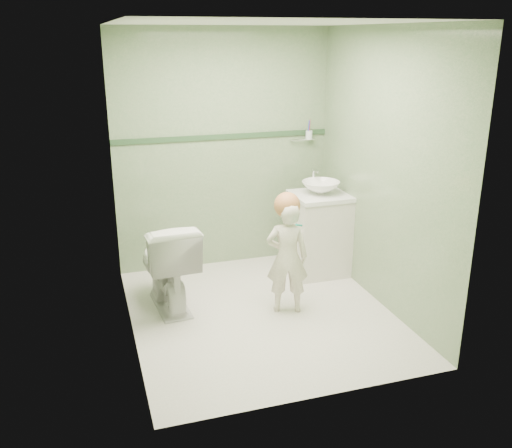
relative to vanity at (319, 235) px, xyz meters
name	(u,v)px	position (x,y,z in m)	size (l,w,h in m)	color
ground	(261,314)	(-0.84, -0.70, -0.40)	(2.50, 2.50, 0.00)	beige
room_shell	(262,180)	(-0.84, -0.70, 0.80)	(2.50, 2.54, 2.40)	gray
trim_stripe	(223,137)	(-0.84, 0.54, 0.95)	(2.20, 0.02, 0.05)	#2C4B2D
vanity	(319,235)	(0.00, 0.00, 0.00)	(0.52, 0.50, 0.80)	silver
counter	(321,196)	(0.00, 0.00, 0.41)	(0.54, 0.52, 0.04)	white
basin	(321,188)	(0.00, 0.00, 0.49)	(0.37, 0.37, 0.13)	white
faucet	(314,175)	(0.00, 0.19, 0.57)	(0.03, 0.13, 0.18)	silver
cup_holder	(308,135)	(0.05, 0.48, 0.93)	(0.26, 0.07, 0.21)	silver
toilet	(167,264)	(-1.58, -0.30, 0.01)	(0.46, 0.80, 0.81)	white
toddler	(287,258)	(-0.61, -0.70, 0.10)	(0.36, 0.24, 1.00)	beige
hair_cap	(287,205)	(-0.61, -0.67, 0.56)	(0.22, 0.22, 0.22)	#B27040
teal_toothbrush	(298,224)	(-0.57, -0.84, 0.44)	(0.11, 0.14, 0.08)	#0F9883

